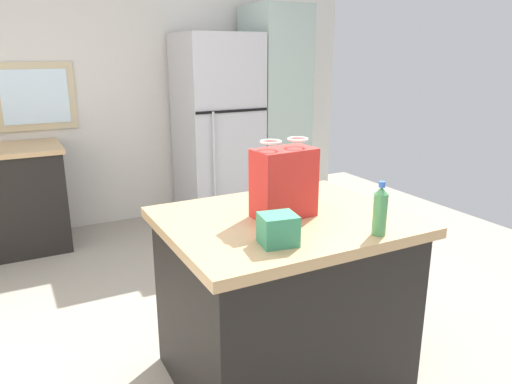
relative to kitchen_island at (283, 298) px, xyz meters
name	(u,v)px	position (x,y,z in m)	size (l,w,h in m)	color
ground	(243,351)	(-0.09, 0.28, -0.45)	(6.44, 6.44, 0.00)	#9E9384
back_wall	(120,96)	(-0.11, 2.97, 0.80)	(5.01, 0.13, 2.51)	silver
kitchen_island	(283,298)	(0.00, 0.00, 0.00)	(1.17, 0.96, 0.90)	black
refrigerator	(218,130)	(0.74, 2.53, 0.47)	(0.74, 0.75, 1.85)	#B7B7BC
tall_cabinet	(274,112)	(1.39, 2.53, 0.61)	(0.53, 0.67, 2.13)	#9EB2A8
shopping_bag	(284,183)	(0.00, 0.01, 0.62)	(0.31, 0.19, 0.38)	red
small_box	(278,229)	(-0.20, -0.28, 0.51)	(0.15, 0.13, 0.13)	#388E66
bottle	(380,211)	(0.25, -0.40, 0.56)	(0.06, 0.06, 0.24)	#4C9956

